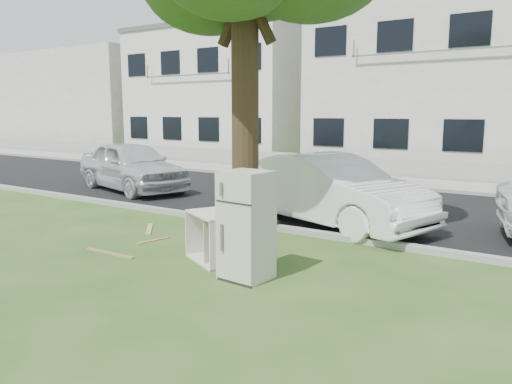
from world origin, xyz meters
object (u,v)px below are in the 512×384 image
Objects in this scene: fridge at (246,225)px; car_center at (330,190)px; cabinet at (215,237)px; car_left at (132,166)px.

fridge is 0.34× the size of car_center.
car_left is (-6.89, 4.53, 0.38)m from cabinet.
fridge is at bearing 2.14° from cabinet.
car_center reaches higher than cabinet.
fridge is 4.00m from car_center.
car_left is at bearing 100.07° from car_center.
fridge is 0.35× the size of car_left.
cabinet is at bearing 159.18° from fridge.
fridge is 1.55× the size of cabinet.
cabinet is 0.22× the size of car_center.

